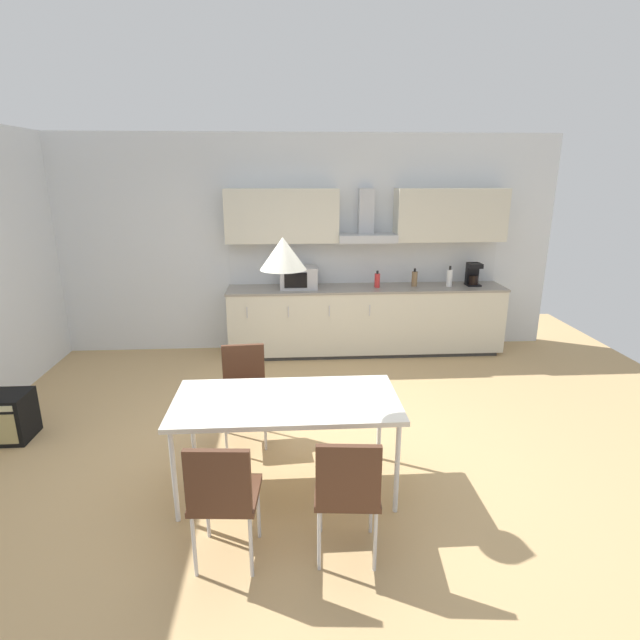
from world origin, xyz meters
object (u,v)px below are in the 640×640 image
(dining_table, at_px, (286,405))
(guitar_amp, at_px, (0,417))
(bottle_brown, at_px, (414,279))
(bottle_red, at_px, (377,280))
(coffee_maker, at_px, (473,274))
(chair_near_right, at_px, (347,487))
(chair_far_left, at_px, (244,384))
(bottle_white, at_px, (449,278))
(chair_near_left, at_px, (222,491))
(microwave, at_px, (298,277))
(pendant_lamp, at_px, (283,253))

(dining_table, xyz_separation_m, guitar_amp, (-2.61, 0.90, -0.48))
(bottle_brown, height_order, bottle_red, bottle_brown)
(coffee_maker, relative_size, guitar_amp, 0.58)
(chair_near_right, relative_size, guitar_amp, 1.67)
(chair_far_left, bearing_deg, coffee_maker, 37.75)
(guitar_amp, bearing_deg, bottle_brown, 26.01)
(coffee_maker, bearing_deg, bottle_white, -169.65)
(chair_near_left, bearing_deg, microwave, 81.76)
(guitar_amp, bearing_deg, microwave, 36.96)
(bottle_white, distance_m, bottle_brown, 0.46)
(bottle_white, bearing_deg, pendant_lamp, -126.11)
(bottle_white, distance_m, bottle_red, 0.96)
(pendant_lamp, bearing_deg, bottle_red, 68.06)
(dining_table, relative_size, chair_near_right, 1.92)
(chair_near_left, bearing_deg, bottle_red, 67.22)
(dining_table, relative_size, guitar_amp, 3.21)
(bottle_white, xyz_separation_m, chair_near_right, (-1.78, -3.74, -0.49))
(chair_far_left, distance_m, guitar_amp, 2.25)
(bottle_white, bearing_deg, chair_far_left, -139.53)
(microwave, relative_size, dining_table, 0.29)
(microwave, bearing_deg, bottle_white, -1.01)
(microwave, relative_size, bottle_red, 2.18)
(dining_table, distance_m, guitar_amp, 2.80)
(coffee_maker, relative_size, bottle_red, 1.36)
(bottle_white, xyz_separation_m, dining_table, (-2.15, -2.95, -0.32))
(chair_far_left, bearing_deg, bottle_white, 40.47)
(bottle_red, bearing_deg, bottle_white, -0.78)
(bottle_red, bearing_deg, chair_far_left, -125.92)
(guitar_amp, height_order, pendant_lamp, pendant_lamp)
(pendant_lamp, bearing_deg, chair_far_left, 115.83)
(bottle_white, relative_size, pendant_lamp, 0.86)
(chair_near_right, height_order, guitar_amp, chair_near_right)
(bottle_white, xyz_separation_m, bottle_brown, (-0.45, 0.05, -0.02))
(coffee_maker, distance_m, bottle_brown, 0.79)
(bottle_brown, distance_m, chair_near_right, 4.04)
(bottle_brown, bearing_deg, chair_far_left, -133.24)
(chair_near_left, distance_m, guitar_amp, 2.81)
(bottle_red, distance_m, dining_table, 3.21)
(pendant_lamp, bearing_deg, guitar_amp, 160.95)
(microwave, xyz_separation_m, bottle_white, (1.99, -0.04, -0.02))
(guitar_amp, xyz_separation_m, pendant_lamp, (2.61, -0.90, 1.61))
(bottle_red, height_order, guitar_amp, bottle_red)
(microwave, xyz_separation_m, guitar_amp, (-2.77, -2.08, -0.83))
(chair_near_right, bearing_deg, coffee_maker, 60.83)
(bottle_white, distance_m, chair_far_left, 3.37)
(bottle_red, xyz_separation_m, chair_near_right, (-0.83, -3.75, -0.47))
(chair_near_right, bearing_deg, chair_far_left, 115.43)
(bottle_brown, xyz_separation_m, chair_far_left, (-2.08, -2.21, -0.48))
(bottle_red, distance_m, chair_near_left, 4.09)
(bottle_white, height_order, bottle_brown, bottle_white)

